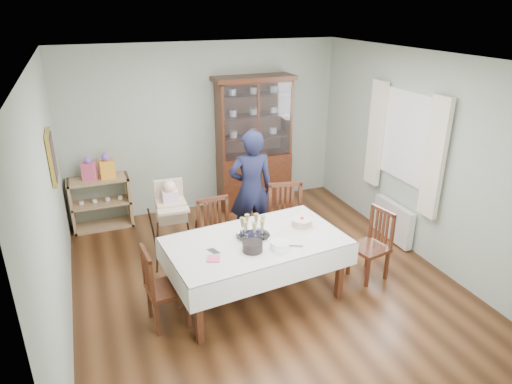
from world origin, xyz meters
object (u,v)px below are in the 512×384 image
dining_table (256,268)px  chair_far_right (287,240)px  china_cabinet (254,141)px  chair_end_right (369,258)px  gift_bag_orange (107,167)px  champagne_tray (253,231)px  high_chair (173,229)px  chair_far_left (219,252)px  chair_end_left (167,301)px  gift_bag_pink (89,170)px  sideboard (101,203)px  birthday_cake (302,223)px  woman (251,190)px

dining_table → chair_far_right: 0.92m
china_cabinet → chair_end_right: (0.53, -2.66, -0.86)m
chair_end_right → gift_bag_orange: 3.98m
champagne_tray → dining_table: bearing=-84.8°
chair_end_right → high_chair: 2.58m
china_cabinet → chair_far_right: (-0.27, -1.94, -0.81)m
chair_far_left → chair_end_left: chair_far_left is taller
gift_bag_pink → champagne_tray: bearing=-56.4°
chair_far_left → chair_far_right: bearing=-6.2°
chair_end_left → dining_table: bearing=-90.0°
chair_end_left → chair_end_right: chair_end_left is taller
high_chair → champagne_tray: (0.71, -1.14, 0.39)m
chair_far_left → gift_bag_orange: bearing=118.8°
sideboard → dining_table: bearing=-59.0°
chair_far_left → birthday_cake: size_ratio=3.55×
woman → champagne_tray: 1.20m
chair_end_left → woman: size_ratio=0.54×
dining_table → chair_far_right: chair_far_right is taller
sideboard → chair_end_left: 2.70m
chair_end_right → gift_bag_pink: bearing=-141.3°
dining_table → chair_far_right: size_ratio=2.00×
sideboard → gift_bag_orange: 0.59m
china_cabinet → chair_far_right: bearing=-97.9°
woman → birthday_cake: bearing=110.5°
gift_bag_pink → gift_bag_orange: 0.25m
champagne_tray → gift_bag_orange: 2.84m
chair_end_right → champagne_tray: bearing=-108.0°
chair_end_right → gift_bag_pink: gift_bag_pink is taller
chair_far_left → high_chair: high_chair is taller
china_cabinet → sideboard: size_ratio=2.42×
chair_end_right → gift_bag_orange: (-2.88, 2.66, 0.71)m
gift_bag_pink → woman: bearing=-33.2°
dining_table → birthday_cake: 0.77m
chair_end_left → birthday_cake: bearing=-88.1°
sideboard → birthday_cake: (2.18, -2.46, 0.41)m
chair_far_left → champagne_tray: (0.24, -0.59, 0.54)m
chair_far_right → chair_end_left: (-1.75, -0.70, -0.04)m
high_chair → birthday_cake: high_chair is taller
birthday_cake → dining_table: bearing=-170.3°
sideboard → birthday_cake: 3.31m
dining_table → high_chair: 1.41m
woman → gift_bag_orange: 2.24m
high_chair → champagne_tray: size_ratio=2.85×
sideboard → gift_bag_pink: size_ratio=2.48×
woman → champagne_tray: size_ratio=4.25×
champagne_tray → gift_bag_pink: 2.97m
chair_end_left → high_chair: 1.36m
chair_end_right → birthday_cake: size_ratio=3.26×
dining_table → chair_end_left: 1.07m
dining_table → chair_end_left: chair_end_left is taller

